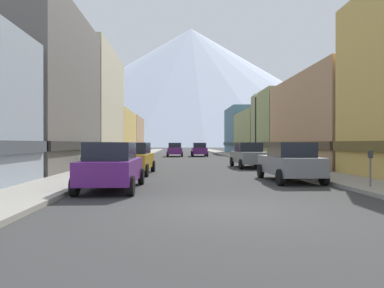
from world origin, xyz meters
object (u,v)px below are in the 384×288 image
at_px(car_left_1, 134,158).
at_px(potted_plant_1, 86,160).
at_px(parking_meter_near, 370,163).
at_px(pedestrian_1, 249,151).
at_px(pedestrian_0, 128,151).
at_px(car_right_1, 249,155).
at_px(streetlamp_right, 256,117).
at_px(car_left_0, 112,166).
at_px(car_driving_0, 175,150).
at_px(potted_plant_2, 325,164).
at_px(car_right_0, 290,162).
at_px(car_driving_1, 199,149).
at_px(pedestrian_2, 94,158).
at_px(potted_plant_0, 102,157).

relative_size(car_left_1, potted_plant_1, 4.64).
xyz_separation_m(car_left_1, parking_meter_near, (9.55, -7.48, 0.11)).
bearing_deg(pedestrian_1, car_left_1, -120.98).
height_order(parking_meter_near, pedestrian_0, pedestrian_0).
height_order(car_left_1, car_right_1, same).
relative_size(pedestrian_0, streetlamp_right, 0.29).
height_order(pedestrian_1, streetlamp_right, streetlamp_right).
relative_size(car_left_0, car_right_1, 0.99).
bearing_deg(car_left_1, car_right_1, 33.14).
relative_size(car_driving_0, potted_plant_2, 5.59).
xyz_separation_m(car_right_0, car_right_1, (-0.00, 9.16, 0.00)).
bearing_deg(streetlamp_right, car_driving_1, 102.81).
bearing_deg(car_right_0, car_left_0, -161.12).
xyz_separation_m(car_driving_1, pedestrian_0, (-7.85, -10.61, 0.04)).
height_order(car_right_1, potted_plant_2, car_right_1).
distance_m(car_right_1, streetlamp_right, 5.84).
bearing_deg(parking_meter_near, potted_plant_2, 79.72).
distance_m(car_driving_1, pedestrian_2, 26.42).
height_order(potted_plant_0, pedestrian_2, pedestrian_2).
xyz_separation_m(car_left_0, car_driving_1, (5.40, 32.96, 0.00)).
xyz_separation_m(car_left_0, parking_meter_near, (9.55, -0.68, 0.11)).
relative_size(pedestrian_1, streetlamp_right, 0.27).
bearing_deg(pedestrian_0, pedestrian_1, 5.45).
height_order(car_right_0, pedestrian_2, car_right_0).
distance_m(parking_meter_near, potted_plant_0, 19.23).
bearing_deg(pedestrian_0, car_left_0, -83.74).
bearing_deg(parking_meter_near, streetlamp_right, 91.34).
height_order(potted_plant_1, pedestrian_2, pedestrian_2).
bearing_deg(potted_plant_1, potted_plant_2, -10.50).
xyz_separation_m(pedestrian_1, pedestrian_2, (-12.50, -15.81, -0.03)).
relative_size(potted_plant_0, potted_plant_1, 1.07).
bearing_deg(car_left_1, pedestrian_0, 98.97).
bearing_deg(pedestrian_0, pedestrian_2, -90.00).
bearing_deg(pedestrian_1, potted_plant_2, -87.52).
distance_m(car_left_0, car_left_1, 6.80).
distance_m(car_right_0, pedestrian_2, 11.29).
xyz_separation_m(potted_plant_0, potted_plant_2, (14.00, -7.50, -0.17)).
bearing_deg(pedestrian_2, car_left_0, -72.42).
height_order(car_right_1, car_driving_1, same).
relative_size(car_left_1, potted_plant_2, 5.68).
height_order(car_left_1, potted_plant_2, car_left_1).
xyz_separation_m(car_left_1, car_driving_0, (2.20, 26.02, 0.00)).
relative_size(car_right_0, potted_plant_1, 4.58).
bearing_deg(car_left_1, car_left_0, -90.02).
distance_m(car_driving_1, potted_plant_1, 25.64).
height_order(car_driving_1, pedestrian_2, car_driving_1).
relative_size(car_right_0, pedestrian_0, 2.60).
bearing_deg(car_left_0, streetlamp_right, 60.94).
xyz_separation_m(car_right_1, potted_plant_2, (3.20, -5.55, -0.35)).
distance_m(car_left_0, pedestrian_1, 25.59).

